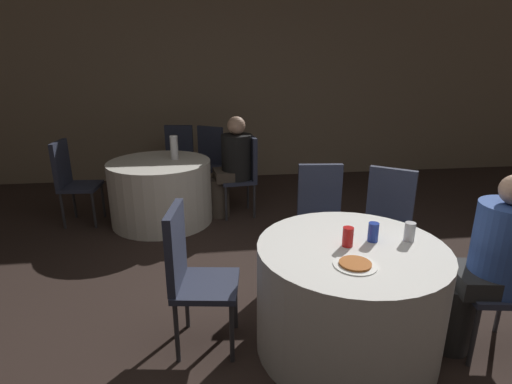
% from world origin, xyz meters
% --- Properties ---
extents(ground_plane, '(16.00, 16.00, 0.00)m').
position_xyz_m(ground_plane, '(0.00, 0.00, 0.00)').
color(ground_plane, '#332621').
extents(wall_back, '(16.00, 0.06, 2.80)m').
position_xyz_m(wall_back, '(0.00, 4.21, 1.40)').
color(wall_back, gray).
rests_on(wall_back, ground_plane).
extents(table_near, '(1.17, 1.17, 0.72)m').
position_xyz_m(table_near, '(0.17, 0.02, 0.36)').
color(table_near, white).
rests_on(table_near, ground_plane).
extents(table_far, '(1.15, 1.15, 0.72)m').
position_xyz_m(table_far, '(-1.22, 2.38, 0.36)').
color(table_far, white).
rests_on(table_far, ground_plane).
extents(chair_near_north, '(0.44, 0.44, 0.96)m').
position_xyz_m(chair_near_north, '(0.27, 1.02, 0.57)').
color(chair_near_north, '#2D3347').
rests_on(chair_near_north, ground_plane).
extents(chair_near_west, '(0.46, 0.45, 0.96)m').
position_xyz_m(chair_near_west, '(-0.82, 0.16, 0.57)').
color(chair_near_west, '#2D3347').
rests_on(chair_near_west, ground_plane).
extents(chair_near_northeast, '(0.56, 0.56, 0.96)m').
position_xyz_m(chair_near_northeast, '(0.78, 0.82, 0.57)').
color(chair_near_northeast, '#2D3347').
rests_on(chair_near_northeast, ground_plane).
extents(chair_far_north, '(0.46, 0.46, 0.96)m').
position_xyz_m(chair_far_north, '(-1.06, 3.36, 0.57)').
color(chair_far_north, '#2D3347').
rests_on(chair_far_north, ground_plane).
extents(chair_far_west, '(0.43, 0.43, 0.96)m').
position_xyz_m(chair_far_west, '(-2.21, 2.45, 0.57)').
color(chair_far_west, '#2D3347').
rests_on(chair_far_west, ground_plane).
extents(chair_far_northeast, '(0.55, 0.55, 0.96)m').
position_xyz_m(chair_far_northeast, '(-0.67, 3.20, 0.57)').
color(chair_far_northeast, '#2D3347').
rests_on(chair_far_northeast, ground_plane).
extents(chair_far_east, '(0.45, 0.44, 0.96)m').
position_xyz_m(chair_far_east, '(-0.23, 2.49, 0.57)').
color(chair_far_east, '#2D3347').
rests_on(chair_far_east, ground_plane).
extents(person_blue_shirt, '(0.52, 0.39, 1.18)m').
position_xyz_m(person_blue_shirt, '(1.01, -0.12, 0.61)').
color(person_blue_shirt, '#282828').
rests_on(person_blue_shirt, ground_plane).
extents(person_black_shirt, '(0.52, 0.38, 1.20)m').
position_xyz_m(person_black_shirt, '(-0.39, 2.47, 0.62)').
color(person_black_shirt, '#4C4238').
rests_on(person_black_shirt, ground_plane).
extents(pizza_plate_near, '(0.24, 0.24, 0.02)m').
position_xyz_m(pizza_plate_near, '(0.10, -0.21, 0.73)').
color(pizza_plate_near, white).
rests_on(pizza_plate_near, table_near).
extents(soda_can_blue, '(0.07, 0.07, 0.12)m').
position_xyz_m(soda_can_blue, '(0.33, 0.07, 0.78)').
color(soda_can_blue, '#1E38A5').
rests_on(soda_can_blue, table_near).
extents(soda_can_red, '(0.07, 0.07, 0.12)m').
position_xyz_m(soda_can_red, '(0.14, 0.03, 0.78)').
color(soda_can_red, red).
rests_on(soda_can_red, table_near).
extents(soda_can_silver, '(0.07, 0.07, 0.12)m').
position_xyz_m(soda_can_silver, '(0.55, 0.05, 0.78)').
color(soda_can_silver, silver).
rests_on(soda_can_silver, table_near).
extents(bottle_far, '(0.09, 0.09, 0.27)m').
position_xyz_m(bottle_far, '(-1.05, 2.46, 0.86)').
color(bottle_far, white).
rests_on(bottle_far, table_far).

